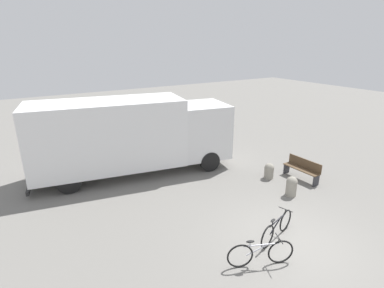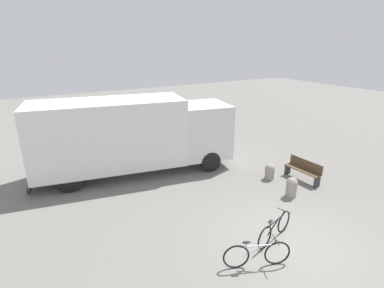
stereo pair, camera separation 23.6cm
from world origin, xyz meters
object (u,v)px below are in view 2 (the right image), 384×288
delivery_truck (132,134)px  bollard_near_bench (292,187)px  park_bench (303,169)px  bollard_far_bench (270,171)px  bicycle_middle (275,229)px  bicycle_near (257,254)px

delivery_truck → bollard_near_bench: size_ratio=11.25×
park_bench → bollard_near_bench: park_bench is taller
bollard_far_bench → bollard_near_bench: bearing=-104.4°
park_bench → bicycle_middle: size_ratio=0.93×
bicycle_near → bollard_far_bench: (3.96, 3.64, -0.02)m
bicycle_near → bicycle_middle: (1.18, 0.57, 0.00)m
park_bench → bicycle_middle: (-3.91, -2.32, -0.11)m
bicycle_near → bicycle_middle: size_ratio=0.96×
bollard_near_bench → delivery_truck: bearing=130.3°
bicycle_near → bollard_far_bench: bearing=65.3°
bicycle_middle → bollard_near_bench: 2.86m
park_bench → bicycle_middle: 4.54m
park_bench → bollard_near_bench: (-1.51, -0.76, -0.07)m
delivery_truck → bollard_far_bench: bearing=-26.5°
delivery_truck → park_bench: size_ratio=5.43×
park_bench → bicycle_near: size_ratio=0.96×
delivery_truck → park_bench: (5.76, -4.25, -1.29)m
delivery_truck → bollard_near_bench: bearing=-39.2°
bollard_far_bench → bicycle_middle: bearing=-132.1°
delivery_truck → bicycle_middle: (1.85, -6.57, -1.40)m
delivery_truck → bollard_near_bench: delivery_truck is taller
park_bench → bollard_far_bench: (-1.12, 0.76, -0.13)m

